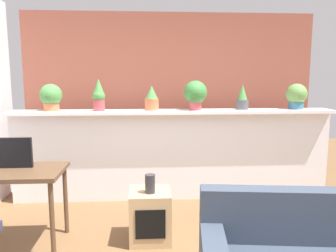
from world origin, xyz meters
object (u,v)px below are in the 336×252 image
Objects in this scene: potted_plant_3 at (195,94)px; tv_monitor at (7,153)px; desk at (3,179)px; potted_plant_5 at (296,96)px; potted_plant_0 at (51,97)px; potted_plant_2 at (152,99)px; vase_on_shelf at (150,184)px; side_cube_shelf at (150,216)px; potted_plant_4 at (242,99)px; potted_plant_1 at (99,95)px.

potted_plant_3 is 0.81× the size of tv_monitor.
potted_plant_5 is at bearing 19.56° from desk.
potted_plant_0 is at bearing 179.01° from potted_plant_3.
potted_plant_2 is 1.36m from vase_on_shelf.
tv_monitor is 0.93× the size of side_cube_shelf.
potted_plant_4 is at bearing -179.83° from potted_plant_5.
potted_plant_5 reaches higher than desk.
potted_plant_5 is (1.35, 0.04, -0.03)m from potted_plant_3.
tv_monitor is (-1.39, -1.06, -0.43)m from potted_plant_2.
potted_plant_1 is at bearing -178.50° from potted_plant_5.
potted_plant_4 reaches higher than potted_plant_2.
vase_on_shelf is at bearing -43.94° from potted_plant_0.
vase_on_shelf is at bearing -61.13° from potted_plant_1.
potted_plant_1 reaches higher than potted_plant_3.
potted_plant_3 is at bearing -178.10° from potted_plant_5.
potted_plant_1 reaches higher than vase_on_shelf.
potted_plant_3 is at bearing 62.22° from vase_on_shelf.
potted_plant_2 is 1.80m from tv_monitor.
potted_plant_3 reaches higher than side_cube_shelf.
potted_plant_2 is 1.73× the size of vase_on_shelf.
potted_plant_3 is 0.75× the size of side_cube_shelf.
potted_plant_3 is (0.56, -0.01, 0.06)m from potted_plant_2.
side_cube_shelf is (1.36, 0.04, -0.42)m from desk.
tv_monitor is at bearing -151.59° from potted_plant_3.
potted_plant_0 reaches higher than side_cube_shelf.
potted_plant_3 is at bearing 29.94° from desk.
potted_plant_0 reaches higher than potted_plant_4.
side_cube_shelf is 2.76× the size of vase_on_shelf.
potted_plant_2 reaches higher than vase_on_shelf.
desk is at bearing -160.44° from potted_plant_5.
potted_plant_1 is at bearing 118.87° from vase_on_shelf.
potted_plant_3 reaches higher than potted_plant_4.
potted_plant_5 is (1.90, 0.03, 0.03)m from potted_plant_2.
potted_plant_3 reaches higher than tv_monitor.
side_cube_shelf is at bearing -1.91° from tv_monitor.
potted_plant_0 is 1.36m from desk.
potted_plant_0 is 0.31× the size of desk.
potted_plant_1 reaches higher than potted_plant_4.
tv_monitor is 1.38m from vase_on_shelf.
side_cube_shelf is (0.61, -1.07, -1.12)m from potted_plant_1.
potted_plant_2 is (0.66, 0.03, -0.05)m from potted_plant_1.
potted_plant_2 is at bearing 178.90° from potted_plant_3.
potted_plant_5 is at bearing 0.24° from potted_plant_0.
vase_on_shelf is (1.34, -0.09, -0.30)m from tv_monitor.
tv_monitor reaches higher than vase_on_shelf.
potted_plant_1 is 1.20× the size of potted_plant_5.
potted_plant_5 reaches higher than side_cube_shelf.
potted_plant_3 is 2.07× the size of vase_on_shelf.
potted_plant_5 is 0.67× the size of side_cube_shelf.
potted_plant_5 is (2.56, 0.07, -0.02)m from potted_plant_1.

